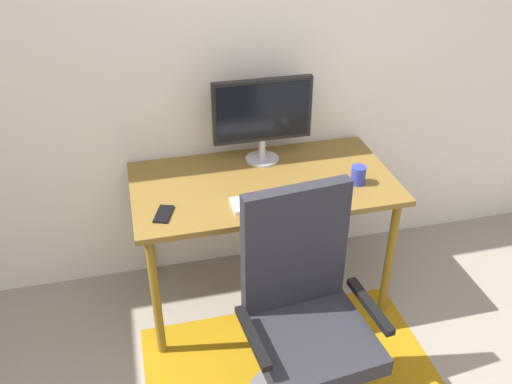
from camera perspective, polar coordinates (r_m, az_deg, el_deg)
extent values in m
cube|color=silver|center=(2.95, -5.27, 13.97)|extent=(6.00, 0.10, 2.60)
cube|color=brown|center=(2.84, 0.76, 0.89)|extent=(1.33, 0.72, 0.03)
cylinder|color=brown|center=(2.76, -10.23, -10.61)|extent=(0.04, 0.04, 0.73)
cylinder|color=brown|center=(3.02, 13.49, -6.74)|extent=(0.04, 0.04, 0.73)
cylinder|color=brown|center=(3.23, -11.17, -3.55)|extent=(0.04, 0.04, 0.73)
cylinder|color=brown|center=(3.45, 9.28, -0.76)|extent=(0.04, 0.04, 0.73)
cylinder|color=#B2B2B7|center=(3.02, 0.62, 3.44)|extent=(0.18, 0.18, 0.01)
cylinder|color=#B2B2B7|center=(2.99, 0.63, 4.46)|extent=(0.04, 0.04, 0.11)
cube|color=black|center=(2.89, 0.66, 8.39)|extent=(0.52, 0.04, 0.34)
cube|color=black|center=(2.88, 0.76, 8.23)|extent=(0.48, 0.00, 0.30)
cube|color=white|center=(2.66, 2.07, -0.87)|extent=(0.43, 0.13, 0.02)
ellipsoid|color=white|center=(2.71, 8.12, -0.26)|extent=(0.06, 0.10, 0.03)
cylinder|color=#29359D|center=(2.83, 10.44, 1.72)|extent=(0.08, 0.08, 0.09)
cube|color=black|center=(2.60, -9.45, -2.24)|extent=(0.11, 0.15, 0.01)
cylinder|color=slate|center=(2.56, 5.45, -18.45)|extent=(0.06, 0.06, 0.39)
cube|color=#232328|center=(2.38, 5.74, -14.87)|extent=(0.52, 0.52, 0.08)
cube|color=#232328|center=(2.30, 4.01, -5.70)|extent=(0.46, 0.11, 0.58)
cube|color=black|center=(2.23, -0.35, -14.65)|extent=(0.07, 0.34, 0.03)
cube|color=black|center=(2.40, 11.61, -11.34)|extent=(0.07, 0.34, 0.03)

